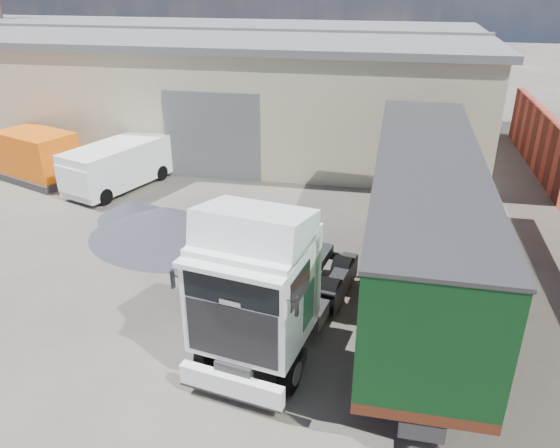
% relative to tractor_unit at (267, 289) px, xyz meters
% --- Properties ---
extents(ground, '(120.00, 120.00, 0.00)m').
position_rel_tractor_unit_xyz_m(ground, '(-2.53, 0.67, -1.65)').
color(ground, '#292521').
rests_on(ground, ground).
extents(warehouse, '(30.60, 12.60, 5.42)m').
position_rel_tractor_unit_xyz_m(warehouse, '(-8.53, 16.67, 1.02)').
color(warehouse, '#BCAE91').
rests_on(warehouse, ground).
extents(tractor_unit, '(3.25, 6.12, 3.92)m').
position_rel_tractor_unit_xyz_m(tractor_unit, '(0.00, 0.00, 0.00)').
color(tractor_unit, black).
rests_on(tractor_unit, ground).
extents(box_trailer, '(2.74, 11.88, 3.93)m').
position_rel_tractor_unit_xyz_m(box_trailer, '(3.40, 3.17, 0.75)').
color(box_trailer, '#2D2D30').
rests_on(box_trailer, ground).
extents(panel_van, '(3.22, 4.75, 1.80)m').
position_rel_tractor_unit_xyz_m(panel_van, '(-8.03, 8.76, -0.72)').
color(panel_van, black).
rests_on(panel_van, ground).
extents(orange_skip, '(3.76, 3.08, 2.02)m').
position_rel_tractor_unit_xyz_m(orange_skip, '(-11.56, 9.15, -0.76)').
color(orange_skip, '#2D2D30').
rests_on(orange_skip, ground).
extents(gravel_heap, '(6.51, 6.44, 1.13)m').
position_rel_tractor_unit_xyz_m(gravel_heap, '(-4.49, 5.02, -1.12)').
color(gravel_heap, '#1F222A').
rests_on(gravel_heap, ground).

